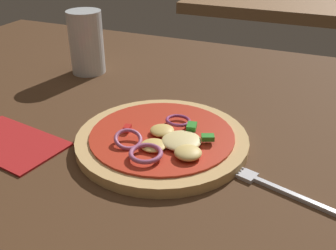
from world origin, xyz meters
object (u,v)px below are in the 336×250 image
fork (283,191)px  beer_glass (87,46)px  napkin (10,143)px  pizza (163,140)px

fork → beer_glass: bearing=150.2°
fork → napkin: 0.36m
pizza → fork: 0.17m
pizza → beer_glass: bearing=141.4°
fork → napkin: (-0.35, -0.04, -0.00)m
fork → napkin: size_ratio=1.17×
beer_glass → fork: bearing=-29.8°
napkin → fork: bearing=6.3°
fork → beer_glass: 0.47m
napkin → pizza: bearing=22.1°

